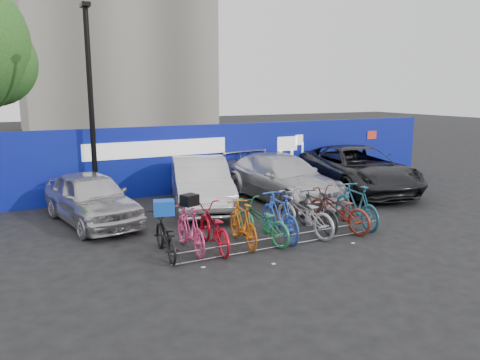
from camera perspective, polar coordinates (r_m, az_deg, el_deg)
ground at (r=11.59m, az=3.93°, el=-7.30°), size 100.00×100.00×0.00m
hoarding at (r=16.61m, az=-6.69°, el=2.52°), size 22.00×0.18×2.40m
lamppost at (r=15.03m, az=-17.72°, el=9.11°), size 0.25×0.50×6.11m
bike_rack at (r=11.05m, az=5.55°, el=-7.35°), size 5.60×0.03×0.30m
car_0 at (r=13.49m, az=-17.68°, el=-2.07°), size 2.38×4.37×1.41m
car_1 at (r=14.55m, az=-4.85°, el=-0.39°), size 2.86×4.94×1.54m
car_2 at (r=15.55m, az=5.13°, el=0.26°), size 2.49×5.29×1.49m
car_3 at (r=17.47m, az=13.99°, el=1.35°), size 3.72×6.17×1.60m
bike_0 at (r=10.49m, az=-9.15°, el=-6.69°), size 0.78×1.84×0.94m
bike_1 at (r=10.70m, az=-6.11°, el=-5.89°), size 0.53×1.79×1.07m
bike_2 at (r=10.79m, az=-3.27°, el=-5.82°), size 0.83×2.00×1.03m
bike_3 at (r=11.07m, az=0.34°, el=-5.29°), size 0.70×1.81×1.06m
bike_4 at (r=11.29m, az=2.64°, el=-5.08°), size 1.02×2.03×1.02m
bike_5 at (r=11.52m, az=4.85°, el=-4.38°), size 0.70×1.98×1.17m
bike_6 at (r=11.98m, az=7.82°, el=-4.05°), size 1.01×2.16×1.09m
bike_7 at (r=12.35m, az=9.27°, el=-3.68°), size 0.55×1.79×1.07m
bike_8 at (r=12.49m, az=11.85°, el=-3.54°), size 1.08×2.18×1.09m
bike_9 at (r=12.89m, az=14.00°, el=-3.02°), size 0.74×1.99×1.17m
cargo_crate at (r=10.32m, az=-9.26°, el=-3.35°), size 0.52×0.44×0.32m
cargo_topcase at (r=10.53m, az=-6.18°, el=-2.44°), size 0.42×0.40×0.25m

